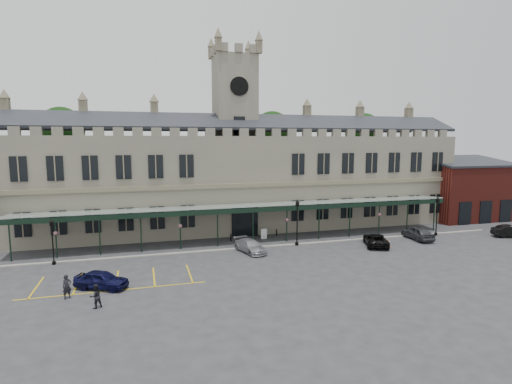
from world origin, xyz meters
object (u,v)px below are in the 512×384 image
object	(u,v)px
car_van	(376,240)
car_left_a	(101,280)
car_taxi	(250,246)
station_building	(235,179)
lamp_post_mid	(297,218)
lamp_post_left	(52,238)
sign_board	(264,234)
person_b	(96,296)
clock_tower	(235,128)
person_a	(67,287)
lamp_post_right	(437,212)
traffic_cone	(388,243)
car_right_a	(418,233)
car_right_b	(512,231)

from	to	relation	value
car_van	car_left_a	bearing A→B (deg)	33.49
car_taxi	car_van	world-z (taller)	car_van
station_building	lamp_post_mid	world-z (taller)	station_building
lamp_post_left	sign_board	xyz separation A→B (m)	(21.69, 3.98, -1.99)
car_left_a	person_b	bearing A→B (deg)	-154.18
clock_tower	person_a	world-z (taller)	clock_tower
car_left_a	car_taxi	xyz separation A→B (m)	(13.82, 6.67, -0.06)
station_building	car_left_a	distance (m)	24.55
clock_tower	person_b	xyz separation A→B (m)	(-15.02, -22.45, -12.26)
person_a	person_b	size ratio (longest dim) A/B	1.05
station_building	lamp_post_mid	size ratio (longest dim) A/B	11.69
sign_board	car_left_a	bearing A→B (deg)	-145.98
sign_board	person_b	size ratio (longest dim) A/B	0.70
station_building	lamp_post_right	distance (m)	25.28
lamp_post_left	traffic_cone	size ratio (longest dim) A/B	5.76
car_right_a	person_a	distance (m)	37.08
lamp_post_left	lamp_post_right	xyz separation A→B (m)	(42.36, -0.09, 0.27)
sign_board	car_right_b	bearing A→B (deg)	-14.99
lamp_post_mid	person_b	bearing A→B (deg)	-148.98
car_right_a	car_van	bearing A→B (deg)	12.17
car_van	car_taxi	bearing A→B (deg)	17.23
lamp_post_right	car_van	bearing A→B (deg)	-167.22
sign_board	car_left_a	world-z (taller)	car_left_a
lamp_post_left	lamp_post_right	size ratio (longest dim) A/B	0.91
sign_board	car_van	world-z (taller)	car_van
car_left_a	lamp_post_left	bearing A→B (deg)	58.45
traffic_cone	person_a	bearing A→B (deg)	-168.57
traffic_cone	car_van	size ratio (longest dim) A/B	0.16
car_right_a	car_right_b	size ratio (longest dim) A/B	1.05
station_building	lamp_post_left	xyz separation A→B (m)	(-19.87, -10.87, -3.90)
station_building	clock_tower	world-z (taller)	clock_tower
car_right_b	person_a	world-z (taller)	person_a
sign_board	lamp_post_mid	bearing A→B (deg)	-55.26
clock_tower	person_a	bearing A→B (deg)	-130.59
lamp_post_left	person_a	distance (m)	9.66
person_a	station_building	bearing A→B (deg)	16.82
car_taxi	car_left_a	bearing A→B (deg)	-170.45
station_building	person_b	xyz separation A→B (m)	(-15.02, -22.36, -5.61)
clock_tower	car_right_a	distance (m)	25.71
clock_tower	lamp_post_left	xyz separation A→B (m)	(-19.87, -10.96, -10.54)
lamp_post_left	lamp_post_mid	xyz separation A→B (m)	(24.35, 0.24, 0.47)
car_van	car_right_b	distance (m)	17.86
lamp_post_mid	lamp_post_right	size ratio (longest dim) A/B	1.07
car_van	sign_board	bearing A→B (deg)	-7.39
car_taxi	car_right_b	xyz separation A→B (m)	(31.77, -2.30, 0.06)
person_b	lamp_post_mid	bearing A→B (deg)	-177.90
clock_tower	traffic_cone	xyz separation A→B (m)	(13.95, -13.79, -12.74)
clock_tower	traffic_cone	distance (m)	23.39
car_left_a	person_b	distance (m)	3.80
lamp_post_mid	person_a	bearing A→B (deg)	-156.63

